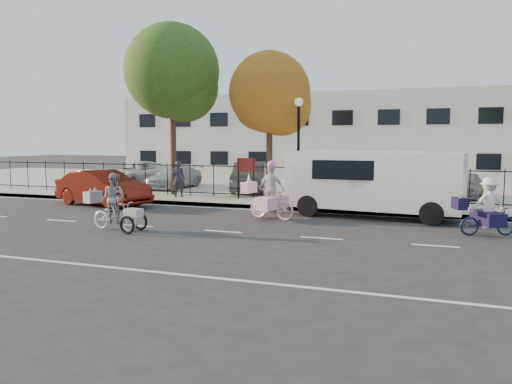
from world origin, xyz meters
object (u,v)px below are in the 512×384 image
at_px(lamppost, 299,131).
at_px(unicorn_bike, 271,198).
at_px(lot_car_c, 249,177).
at_px(red_sedan, 103,188).
at_px(pedestrian, 178,179).
at_px(lot_car_d, 465,185).
at_px(lot_car_a, 174,177).
at_px(bull_bike, 487,212).
at_px(zebra_trike, 115,208).
at_px(lot_car_b, 134,174).
at_px(white_van, 371,181).

distance_m(lamppost, unicorn_bike, 4.73).
relative_size(unicorn_bike, lot_car_c, 0.46).
bearing_deg(red_sedan, pedestrian, -22.22).
bearing_deg(lot_car_d, pedestrian, -151.36).
bearing_deg(lot_car_a, pedestrian, -53.46).
height_order(unicorn_bike, bull_bike, unicorn_bike).
distance_m(lamppost, lot_car_d, 8.07).
bearing_deg(lot_car_d, red_sedan, -144.31).
height_order(pedestrian, lot_car_d, pedestrian).
height_order(lamppost, lot_car_d, lamppost).
height_order(zebra_trike, lot_car_b, zebra_trike).
distance_m(bull_bike, pedestrian, 13.22).
relative_size(lamppost, bull_bike, 2.33).
bearing_deg(white_van, red_sedan, -169.74).
height_order(lamppost, red_sedan, lamppost).
height_order(white_van, lot_car_d, white_van).
height_order(zebra_trike, pedestrian, pedestrian).
height_order(lamppost, bull_bike, lamppost).
bearing_deg(lot_car_a, lamppost, -18.94).
distance_m(lamppost, pedestrian, 5.95).
distance_m(lot_car_b, lot_car_d, 17.14).
distance_m(unicorn_bike, lot_car_b, 13.06).
distance_m(zebra_trike, bull_bike, 10.95).
height_order(red_sedan, lot_car_d, red_sedan).
distance_m(white_van, lot_car_d, 7.02).
bearing_deg(unicorn_bike, lot_car_b, 69.02).
distance_m(red_sedan, pedestrian, 3.44).
bearing_deg(white_van, lamppost, 151.50).
relative_size(zebra_trike, white_van, 0.30).
distance_m(bull_bike, lot_car_a, 16.84).
distance_m(unicorn_bike, lot_car_a, 10.94).
relative_size(bull_bike, lot_car_b, 0.37).
bearing_deg(lot_car_d, zebra_trike, -121.87).
height_order(bull_bike, pedestrian, pedestrian).
bearing_deg(lot_car_b, red_sedan, -59.41).
distance_m(bull_bike, lot_car_b, 19.23).
height_order(lamppost, zebra_trike, lamppost).
relative_size(lamppost, lot_car_a, 1.07).
relative_size(red_sedan, lot_car_a, 1.11).
bearing_deg(lot_car_c, bull_bike, -53.61).
relative_size(zebra_trike, red_sedan, 0.46).
bearing_deg(red_sedan, lot_car_a, 16.88).
distance_m(white_van, red_sedan, 10.93).
xyz_separation_m(red_sedan, pedestrian, (2.07, 2.74, 0.23)).
xyz_separation_m(zebra_trike, lot_car_d, (10.39, 11.48, 0.06)).
distance_m(lamppost, red_sedan, 8.52).
height_order(lot_car_c, lot_car_d, lot_car_c).
height_order(lot_car_a, lot_car_c, lot_car_c).
relative_size(zebra_trike, pedestrian, 1.24).
relative_size(red_sedan, lot_car_c, 1.01).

